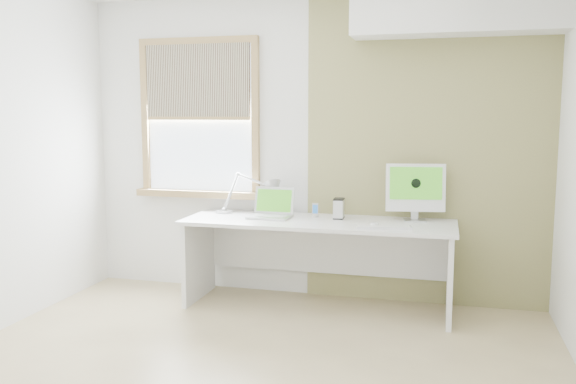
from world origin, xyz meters
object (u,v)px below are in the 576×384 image
(external_drive, at_px, (339,209))
(imac, at_px, (415,189))
(desk, at_px, (319,242))
(desk_lamp, at_px, (264,192))
(laptop, at_px, (272,210))

(external_drive, bearing_deg, imac, 5.70)
(desk, height_order, external_drive, external_drive)
(desk, height_order, desk_lamp, desk_lamp)
(external_drive, height_order, imac, imac)
(imac, bearing_deg, laptop, -173.97)
(external_drive, bearing_deg, desk_lamp, 171.84)
(desk_lamp, bearing_deg, laptop, -54.54)
(desk, xyz_separation_m, desk_lamp, (-0.53, 0.17, 0.38))
(laptop, bearing_deg, desk, -1.07)
(desk_lamp, relative_size, external_drive, 3.82)
(desk, relative_size, laptop, 6.14)
(desk, bearing_deg, laptop, 178.93)
(desk, relative_size, desk_lamp, 3.40)
(desk, xyz_separation_m, external_drive, (0.15, 0.07, 0.28))
(desk, xyz_separation_m, imac, (0.76, 0.13, 0.45))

